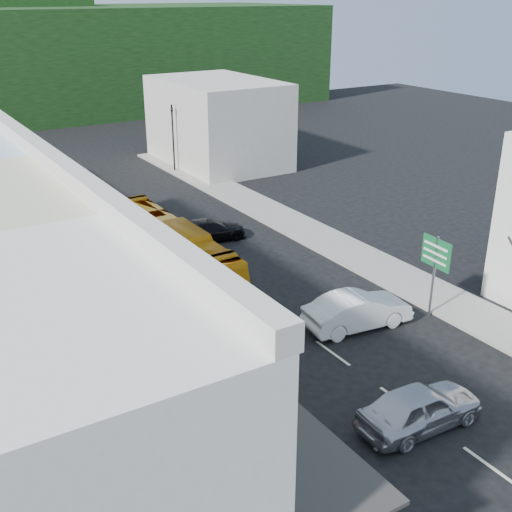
{
  "coord_description": "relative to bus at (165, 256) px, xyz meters",
  "views": [
    {
      "loc": [
        -14.63,
        -17.7,
        13.77
      ],
      "look_at": [
        0.0,
        6.0,
        2.2
      ],
      "focal_mm": 45.0,
      "sensor_mm": 36.0,
      "label": 1
    }
  ],
  "objects": [
    {
      "name": "car_red",
      "position": [
        -1.78,
        -8.4,
        -0.85
      ],
      "size": [
        4.77,
        2.35,
        1.4
      ],
      "primitive_type": "imported",
      "rotation": [
        0.0,
        0.0,
        1.67
      ],
      "color": "maroon",
      "rests_on": "ground"
    },
    {
      "name": "traffic_signal",
      "position": [
        9.63,
        19.71,
        1.17
      ],
      "size": [
        1.36,
        1.49,
        5.44
      ],
      "primitive_type": null,
      "rotation": [
        0.0,
        0.0,
        2.72
      ],
      "color": "black",
      "rests_on": "ground"
    },
    {
      "name": "sidewalk_right",
      "position": [
        10.53,
        0.32,
        -1.48
      ],
      "size": [
        3.0,
        52.0,
        0.15
      ],
      "primitive_type": "cube",
      "color": "gray",
      "rests_on": "ground"
    },
    {
      "name": "car_black_near",
      "position": [
        4.69,
        4.31,
        -0.85
      ],
      "size": [
        4.61,
        2.13,
        1.4
      ],
      "primitive_type": "imported",
      "rotation": [
        0.0,
        0.0,
        1.51
      ],
      "color": "black",
      "rests_on": "ground"
    },
    {
      "name": "car_black_far",
      "position": [
        -0.36,
        10.72,
        -0.85
      ],
      "size": [
        4.53,
        2.15,
        1.4
      ],
      "primitive_type": "imported",
      "rotation": [
        0.0,
        0.0,
        1.49
      ],
      "color": "black",
      "rests_on": "ground"
    },
    {
      "name": "bus",
      "position": [
        0.0,
        0.0,
        0.0
      ],
      "size": [
        2.61,
        11.62,
        3.1
      ],
      "primitive_type": "imported",
      "rotation": [
        0.0,
        0.0,
        0.01
      ],
      "color": "orange",
      "rests_on": "ground"
    },
    {
      "name": "ground",
      "position": [
        3.03,
        -9.68,
        -1.55
      ],
      "size": [
        120.0,
        120.0,
        0.0
      ],
      "primitive_type": "plane",
      "color": "black",
      "rests_on": "ground"
    },
    {
      "name": "pedestrian_left",
      "position": [
        -3.88,
        -9.68,
        -0.55
      ],
      "size": [
        0.51,
        0.66,
        1.7
      ],
      "primitive_type": "imported",
      "rotation": [
        0.0,
        0.0,
        1.38
      ],
      "color": "black",
      "rests_on": "sidewalk_left"
    },
    {
      "name": "distant_block_right",
      "position": [
        14.03,
        20.32,
        1.95
      ],
      "size": [
        8.0,
        12.0,
        7.0
      ],
      "primitive_type": "cube",
      "color": "#B7B2A8",
      "rests_on": "ground"
    },
    {
      "name": "direction_sign",
      "position": [
        8.83,
        -9.38,
        0.38
      ],
      "size": [
        0.41,
        1.76,
        3.86
      ],
      "primitive_type": null,
      "rotation": [
        0.0,
        0.0,
        -0.06
      ],
      "color": "#146132",
      "rests_on": "ground"
    },
    {
      "name": "car_silver",
      "position": [
        2.54,
        -14.99,
        -0.85
      ],
      "size": [
        4.47,
        1.97,
        1.4
      ],
      "primitive_type": "imported",
      "rotation": [
        0.0,
        0.0,
        1.53
      ],
      "color": "silver",
      "rests_on": "ground"
    },
    {
      "name": "car_white",
      "position": [
        5.31,
        -8.46,
        -0.85
      ],
      "size": [
        4.58,
        2.29,
        1.4
      ],
      "primitive_type": "imported",
      "rotation": [
        0.0,
        0.0,
        1.46
      ],
      "color": "white",
      "rests_on": "ground"
    },
    {
      "name": "sidewalk_left",
      "position": [
        -4.47,
        0.32,
        -1.48
      ],
      "size": [
        3.0,
        52.0,
        0.15
      ],
      "primitive_type": "cube",
      "color": "gray",
      "rests_on": "ground"
    }
  ]
}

